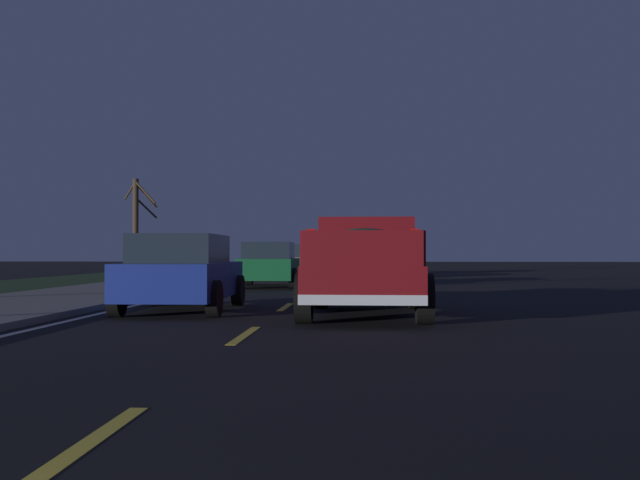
{
  "coord_description": "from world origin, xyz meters",
  "views": [
    {
      "loc": [
        -0.93,
        -1.71,
        1.18
      ],
      "look_at": [
        15.76,
        -0.75,
        1.46
      ],
      "focal_mm": 43.27,
      "sensor_mm": 36.0,
      "label": 1
    }
  ],
  "objects_px": {
    "pickup_truck": "(366,263)",
    "sedan_green": "(270,264)",
    "sedan_blue": "(182,272)",
    "bare_tree_far": "(137,223)",
    "sedan_tan": "(287,262)",
    "sedan_black": "(362,260)"
  },
  "relations": [
    {
      "from": "sedan_green",
      "to": "sedan_tan",
      "type": "xyz_separation_m",
      "value": [
        7.09,
        0.1,
        0.0
      ]
    },
    {
      "from": "pickup_truck",
      "to": "sedan_green",
      "type": "distance_m",
      "value": 12.22
    },
    {
      "from": "sedan_black",
      "to": "sedan_blue",
      "type": "bearing_deg",
      "value": 172.35
    },
    {
      "from": "sedan_tan",
      "to": "bare_tree_far",
      "type": "xyz_separation_m",
      "value": [
        3.16,
        7.64,
        1.82
      ]
    },
    {
      "from": "sedan_blue",
      "to": "sedan_tan",
      "type": "height_order",
      "value": "same"
    },
    {
      "from": "sedan_blue",
      "to": "sedan_green",
      "type": "xyz_separation_m",
      "value": [
        11.07,
        -0.4,
        0.0
      ]
    },
    {
      "from": "sedan_green",
      "to": "sedan_blue",
      "type": "bearing_deg",
      "value": 177.93
    },
    {
      "from": "sedan_black",
      "to": "sedan_tan",
      "type": "height_order",
      "value": "same"
    },
    {
      "from": "sedan_blue",
      "to": "sedan_green",
      "type": "distance_m",
      "value": 11.08
    },
    {
      "from": "sedan_black",
      "to": "sedan_blue",
      "type": "height_order",
      "value": "same"
    },
    {
      "from": "sedan_tan",
      "to": "pickup_truck",
      "type": "bearing_deg",
      "value": -169.77
    },
    {
      "from": "pickup_truck",
      "to": "sedan_green",
      "type": "xyz_separation_m",
      "value": [
        11.77,
        3.3,
        -0.2
      ]
    },
    {
      "from": "pickup_truck",
      "to": "sedan_green",
      "type": "bearing_deg",
      "value": 15.68
    },
    {
      "from": "sedan_tan",
      "to": "sedan_black",
      "type": "bearing_deg",
      "value": -21.5
    },
    {
      "from": "sedan_black",
      "to": "bare_tree_far",
      "type": "distance_m",
      "value": 12.15
    },
    {
      "from": "sedan_black",
      "to": "sedan_blue",
      "type": "xyz_separation_m",
      "value": [
        -26.41,
        3.55,
        0.0
      ]
    },
    {
      "from": "pickup_truck",
      "to": "sedan_tan",
      "type": "bearing_deg",
      "value": 10.23
    },
    {
      "from": "sedan_blue",
      "to": "bare_tree_far",
      "type": "bearing_deg",
      "value": 19.0
    },
    {
      "from": "sedan_green",
      "to": "bare_tree_far",
      "type": "relative_size",
      "value": 0.92
    },
    {
      "from": "bare_tree_far",
      "to": "sedan_green",
      "type": "bearing_deg",
      "value": -142.94
    },
    {
      "from": "sedan_blue",
      "to": "sedan_green",
      "type": "relative_size",
      "value": 1.0
    },
    {
      "from": "sedan_green",
      "to": "bare_tree_far",
      "type": "bearing_deg",
      "value": 37.06
    }
  ]
}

